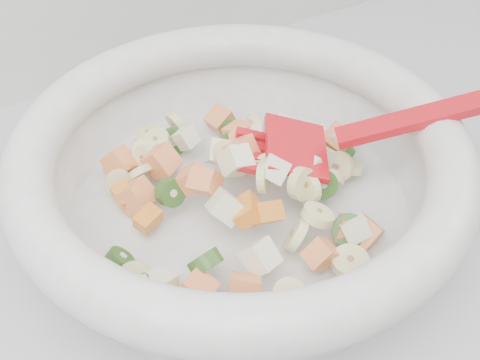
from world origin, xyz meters
TOP-DOWN VIEW (x-y plane):
  - mixing_bowl at (-0.04, 1.46)m, footprint 0.44×0.37m

SIDE VIEW (x-z plane):
  - mixing_bowl at x=-0.04m, z-range 0.89..1.02m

